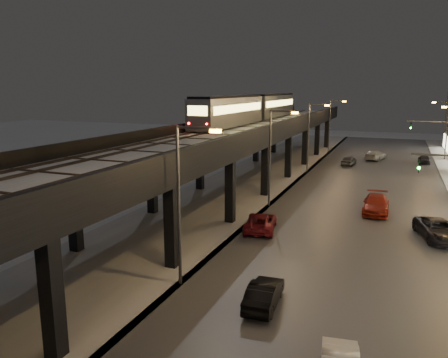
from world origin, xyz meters
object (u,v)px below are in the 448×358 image
(car_mid_silver, at_px, (261,223))
(car_onc_dark, at_px, (438,230))
(car_onc_white, at_px, (376,205))
(car_near_white, at_px, (264,295))
(car_onc_red, at_px, (425,160))
(car_far_white, at_px, (349,161))
(subway_train, at_px, (253,107))
(car_mid_dark, at_px, (376,155))

(car_mid_silver, distance_m, car_onc_dark, 13.00)
(car_onc_white, bearing_deg, car_near_white, -103.08)
(car_onc_dark, xyz_separation_m, car_onc_red, (0.58, 35.58, -0.07))
(car_near_white, height_order, car_onc_dark, car_onc_dark)
(car_onc_white, height_order, car_onc_red, car_onc_white)
(car_far_white, bearing_deg, car_onc_dark, 113.10)
(subway_train, bearing_deg, car_mid_silver, -70.49)
(subway_train, relative_size, car_onc_dark, 6.91)
(car_near_white, xyz_separation_m, car_onc_dark, (8.96, 14.36, 0.06))
(car_mid_dark, distance_m, car_onc_dark, 37.01)
(car_onc_red, bearing_deg, car_mid_silver, -108.41)
(car_mid_dark, distance_m, car_far_white, 7.11)
(car_onc_white, bearing_deg, car_far_white, 100.68)
(car_mid_dark, height_order, car_onc_red, car_mid_dark)
(subway_train, height_order, car_onc_red, subway_train)
(subway_train, height_order, car_onc_white, subway_train)
(car_mid_dark, bearing_deg, car_onc_red, -171.80)
(car_far_white, relative_size, car_onc_white, 0.76)
(car_near_white, bearing_deg, subway_train, -74.68)
(car_onc_white, distance_m, car_onc_red, 30.36)
(car_onc_white, xyz_separation_m, car_onc_red, (5.21, 29.91, -0.13))
(car_near_white, xyz_separation_m, car_mid_dark, (2.65, 50.83, 0.10))
(car_mid_dark, height_order, car_onc_dark, car_mid_dark)
(subway_train, height_order, car_mid_silver, subway_train)
(car_far_white, distance_m, car_onc_dark, 31.70)
(car_far_white, xyz_separation_m, car_onc_red, (10.23, 5.38, -0.05))
(car_mid_silver, distance_m, car_mid_dark, 39.86)
(car_mid_dark, bearing_deg, car_onc_white, 108.65)
(car_near_white, relative_size, car_mid_silver, 0.82)
(car_near_white, bearing_deg, car_onc_white, -105.90)
(car_far_white, relative_size, car_onc_dark, 0.78)
(car_onc_dark, distance_m, car_onc_white, 7.32)
(car_mid_dark, bearing_deg, car_near_white, 102.55)
(car_far_white, bearing_deg, car_onc_red, -146.85)
(car_mid_silver, xyz_separation_m, car_onc_white, (8.05, 8.55, 0.10))
(car_near_white, height_order, car_mid_dark, car_mid_dark)
(car_near_white, distance_m, car_onc_white, 20.50)
(car_near_white, height_order, car_far_white, car_far_white)
(car_mid_silver, bearing_deg, car_onc_white, -143.77)
(car_onc_white, bearing_deg, car_mid_dark, 92.23)
(car_near_white, xyz_separation_m, car_far_white, (-0.69, 44.56, 0.04))
(car_near_white, xyz_separation_m, car_mid_silver, (-3.72, 11.49, 0.01))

